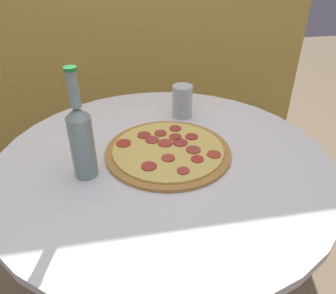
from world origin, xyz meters
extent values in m
cylinder|color=white|center=(0.00, 0.00, 0.37)|extent=(0.09, 0.09, 0.70)
cylinder|color=white|center=(0.00, 0.00, 0.73)|extent=(0.94, 0.94, 0.02)
cube|color=gold|center=(0.00, 0.84, 0.88)|extent=(1.77, 0.04, 1.75)
cylinder|color=#B77F3D|center=(0.02, 0.02, 0.75)|extent=(0.36, 0.36, 0.01)
cylinder|color=#EACC60|center=(0.02, 0.02, 0.75)|extent=(0.31, 0.31, 0.01)
cylinder|color=#A33F34|center=(0.08, -0.01, 0.76)|extent=(0.04, 0.04, 0.00)
cylinder|color=#A43027|center=(0.10, 0.06, 0.76)|extent=(0.04, 0.04, 0.00)
cylinder|color=#B03E2D|center=(0.01, -0.04, 0.76)|extent=(0.04, 0.04, 0.00)
cylinder|color=#A73629|center=(0.01, 0.10, 0.76)|extent=(0.04, 0.04, 0.00)
cylinder|color=#AA342D|center=(-0.05, -0.06, 0.76)|extent=(0.04, 0.04, 0.00)
cylinder|color=#A93733|center=(-0.02, 0.07, 0.76)|extent=(0.04, 0.04, 0.00)
cylinder|color=#AE3227|center=(-0.11, 0.06, 0.76)|extent=(0.04, 0.04, 0.00)
cylinder|color=#B53C31|center=(0.01, 0.04, 0.76)|extent=(0.04, 0.04, 0.00)
cylinder|color=#AB3628|center=(0.05, 0.07, 0.76)|extent=(0.04, 0.04, 0.00)
cylinder|color=#B73129|center=(0.08, -0.06, 0.76)|extent=(0.03, 0.03, 0.00)
cylinder|color=#A6342D|center=(0.06, 0.04, 0.76)|extent=(0.04, 0.04, 0.00)
cylinder|color=#AC3C32|center=(0.03, -0.10, 0.76)|extent=(0.03, 0.03, 0.00)
cylinder|color=#B33D2C|center=(0.13, -0.04, 0.76)|extent=(0.04, 0.04, 0.00)
cylinder|color=#A2362C|center=(-0.04, 0.10, 0.76)|extent=(0.04, 0.04, 0.00)
cylinder|color=#AC3328|center=(0.06, 0.12, 0.76)|extent=(0.04, 0.04, 0.00)
cylinder|color=gray|center=(-0.21, -0.05, 0.82)|extent=(0.06, 0.06, 0.16)
cone|color=gray|center=(-0.21, -0.05, 0.92)|extent=(0.06, 0.06, 0.03)
cylinder|color=gray|center=(-0.21, -0.05, 0.97)|extent=(0.03, 0.03, 0.09)
cylinder|color=#1E8438|center=(-0.21, -0.05, 1.02)|extent=(0.03, 0.03, 0.01)
cylinder|color=silver|center=(0.11, 0.24, 0.80)|extent=(0.07, 0.07, 0.11)
camera|label=1|loc=(-0.13, -0.76, 1.25)|focal=35.00mm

